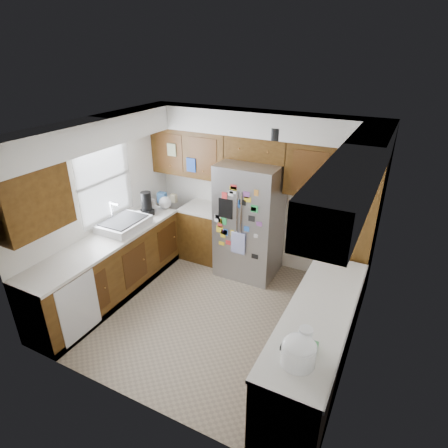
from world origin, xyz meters
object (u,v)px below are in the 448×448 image
(fridge, at_px, (249,220))
(rice_cooker, at_px, (299,351))
(paper_towel, at_px, (305,341))
(pantry, at_px, (351,232))

(fridge, bearing_deg, rice_cooker, -58.41)
(rice_cooker, distance_m, paper_towel, 0.13)
(fridge, distance_m, paper_towel, 2.76)
(rice_cooker, bearing_deg, paper_towel, 84.23)
(pantry, distance_m, paper_towel, 2.26)
(paper_towel, bearing_deg, fridge, 123.23)
(rice_cooker, bearing_deg, pantry, 89.99)
(fridge, bearing_deg, pantry, -2.05)
(pantry, relative_size, paper_towel, 8.03)
(fridge, relative_size, paper_towel, 6.72)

